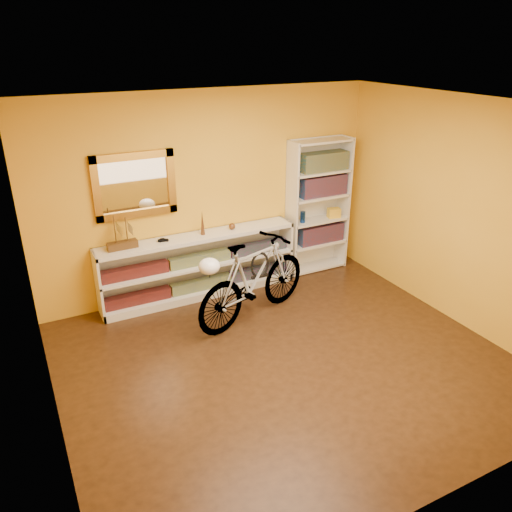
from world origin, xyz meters
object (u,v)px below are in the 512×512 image
console_unit (200,266)px  bookcase (318,207)px  helmet (209,266)px  bicycle (254,279)px

console_unit → bookcase: 1.89m
bookcase → helmet: size_ratio=8.10×
bookcase → helmet: 2.34m
bicycle → helmet: size_ratio=7.45×
helmet → console_unit: bearing=75.4°
bicycle → bookcase: bearing=-77.4°
bicycle → helmet: 0.77m
bookcase → bicycle: (-1.45, -0.86, -0.44)m
bicycle → console_unit: bearing=5.9°
bicycle → helmet: bearing=90.0°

